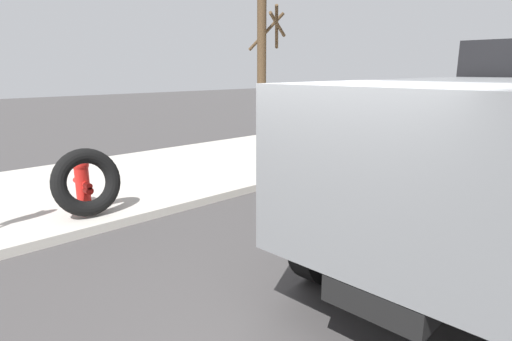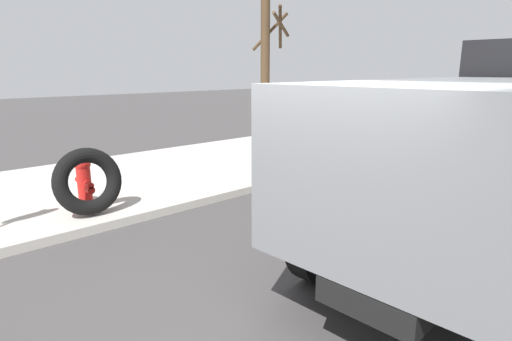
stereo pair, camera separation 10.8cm
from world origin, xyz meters
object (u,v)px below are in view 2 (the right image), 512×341
(fire_hydrant, at_px, (84,180))
(dump_truck_gray, at_px, (512,139))
(bare_tree, at_px, (266,67))
(loose_tire, at_px, (88,182))

(fire_hydrant, distance_m, dump_truck_gray, 6.74)
(dump_truck_gray, relative_size, bare_tree, 1.52)
(loose_tire, xyz_separation_m, dump_truck_gray, (3.87, -5.00, 0.89))
(loose_tire, xyz_separation_m, bare_tree, (6.39, 2.42, 1.88))
(dump_truck_gray, height_order, bare_tree, bare_tree)
(dump_truck_gray, bearing_deg, loose_tire, 127.77)
(bare_tree, bearing_deg, loose_tire, -159.28)
(fire_hydrant, distance_m, loose_tire, 0.54)
(fire_hydrant, height_order, dump_truck_gray, dump_truck_gray)
(fire_hydrant, xyz_separation_m, loose_tire, (-0.13, -0.52, 0.09))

